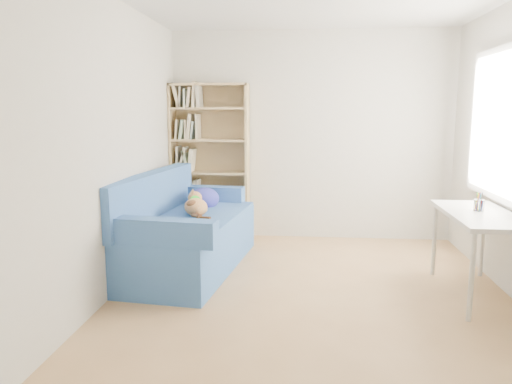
# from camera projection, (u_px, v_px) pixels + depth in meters

# --- Properties ---
(ground) EXTENTS (4.00, 4.00, 0.00)m
(ground) POSITION_uv_depth(u_px,v_px,m) (311.00, 292.00, 4.51)
(ground) COLOR #A37849
(ground) RESTS_ON ground
(room_shell) EXTENTS (3.54, 4.04, 2.62)m
(room_shell) POSITION_uv_depth(u_px,v_px,m) (326.00, 109.00, 4.26)
(room_shell) COLOR silver
(room_shell) RESTS_ON ground
(sofa) EXTENTS (1.18, 2.11, 0.99)m
(sofa) POSITION_uv_depth(u_px,v_px,m) (184.00, 233.00, 5.15)
(sofa) COLOR #274E8D
(sofa) RESTS_ON ground
(bookshelf) EXTENTS (0.97, 0.30, 1.95)m
(bookshelf) POSITION_uv_depth(u_px,v_px,m) (210.00, 169.00, 6.28)
(bookshelf) COLOR tan
(bookshelf) RESTS_ON ground
(desk) EXTENTS (0.56, 1.22, 0.75)m
(desk) POSITION_uv_depth(u_px,v_px,m) (480.00, 221.00, 4.31)
(desk) COLOR silver
(desk) RESTS_ON ground
(pen_cup) EXTENTS (0.09, 0.09, 0.17)m
(pen_cup) POSITION_uv_depth(u_px,v_px,m) (479.00, 204.00, 4.37)
(pen_cup) COLOR white
(pen_cup) RESTS_ON desk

